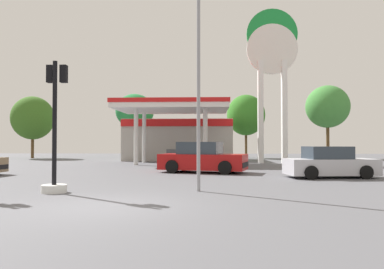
{
  "coord_description": "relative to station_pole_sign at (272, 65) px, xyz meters",
  "views": [
    {
      "loc": [
        2.62,
        -9.15,
        1.59
      ],
      "look_at": [
        1.4,
        18.58,
        2.22
      ],
      "focal_mm": 34.41,
      "sensor_mm": 36.0,
      "label": 1
    }
  ],
  "objects": [
    {
      "name": "tree_1",
      "position": [
        -12.45,
        8.09,
        -2.87
      ],
      "size": [
        3.88,
        3.88,
        6.55
      ],
      "color": "brown",
      "rests_on": "ground"
    },
    {
      "name": "tree_3",
      "position": [
        7.13,
        9.02,
        -2.42
      ],
      "size": [
        4.36,
        4.36,
        7.43
      ],
      "color": "brown",
      "rests_on": "ground"
    },
    {
      "name": "ground_plane",
      "position": [
        -7.63,
        -19.7,
        -7.67
      ],
      "size": [
        90.0,
        90.0,
        0.0
      ],
      "primitive_type": "plane",
      "color": "#56565B",
      "rests_on": "ground"
    },
    {
      "name": "corner_streetlamp",
      "position": [
        -5.32,
        -16.97,
        -3.14
      ],
      "size": [
        0.24,
        1.48,
        7.62
      ],
      "color": "gray",
      "rests_on": "ground"
    },
    {
      "name": "gas_station",
      "position": [
        -7.69,
        4.49,
        -5.52
      ],
      "size": [
        9.55,
        12.71,
        4.67
      ],
      "color": "#ADA89E",
      "rests_on": "ground"
    },
    {
      "name": "traffic_signal_0",
      "position": [
        -9.91,
        -17.29,
        -6.17
      ],
      "size": [
        0.79,
        0.79,
        4.21
      ],
      "color": "silver",
      "rests_on": "ground"
    },
    {
      "name": "car_2",
      "position": [
        -5.31,
        -9.11,
        -6.93
      ],
      "size": [
        4.9,
        3.03,
        1.64
      ],
      "color": "black",
      "rests_on": "ground"
    },
    {
      "name": "tree_2",
      "position": [
        -1.05,
        9.85,
        -3.18
      ],
      "size": [
        3.98,
        3.98,
        6.63
      ],
      "color": "brown",
      "rests_on": "ground"
    },
    {
      "name": "station_pole_sign",
      "position": [
        0.0,
        0.0,
        0.0
      ],
      "size": [
        3.96,
        0.56,
        12.1
      ],
      "color": "white",
      "rests_on": "ground"
    },
    {
      "name": "car_0",
      "position": [
        0.54,
        -11.79,
        -7.03
      ],
      "size": [
        4.15,
        2.17,
        1.43
      ],
      "color": "black",
      "rests_on": "ground"
    },
    {
      "name": "tree_0",
      "position": [
        -23.07,
        8.19,
        -3.53
      ],
      "size": [
        4.28,
        4.28,
        6.37
      ],
      "color": "brown",
      "rests_on": "ground"
    }
  ]
}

